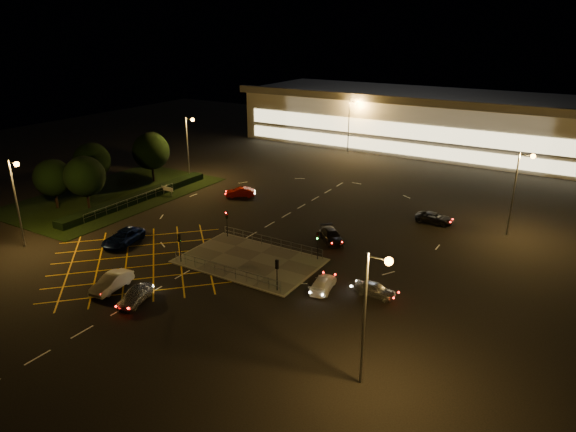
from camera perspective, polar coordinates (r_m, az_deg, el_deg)
The scene contains 27 objects.
ground at distance 57.24m, azimuth -4.76°, elevation -3.84°, with size 180.00×180.00×0.00m, color black.
pedestrian_island at distance 54.68m, azimuth -4.29°, elevation -4.98°, with size 14.00×9.00×0.12m, color #4C4944.
grass_verge at distance 79.59m, azimuth -18.74°, elevation 2.24°, with size 18.00×30.00×0.08m, color black.
hedge at distance 75.81m, azimuth -16.31°, elevation 1.99°, with size 2.00×26.00×1.00m, color black.
supermarket at distance 109.93m, azimuth 14.70°, elevation 10.35°, with size 72.00×26.50×10.50m.
streetlight_sw at distance 62.85m, azimuth -27.92°, elevation 2.41°, with size 1.78×0.56×10.03m.
streetlight_se at distance 34.37m, azimuth 9.25°, elevation -9.43°, with size 1.78×0.56×10.03m.
streetlight_nw at distance 82.82m, azimuth -10.92°, elevation 8.34°, with size 1.78×0.56×10.03m.
streetlight_ne at distance 64.55m, azimuth 24.31°, elevation 3.42°, with size 1.78×0.56×10.03m.
streetlight_far_left at distance 100.11m, azimuth 7.01°, elevation 10.63°, with size 1.78×0.56×10.03m.
signal_sw at distance 54.48m, azimuth -11.96°, elevation -2.83°, with size 0.28×0.30×3.15m.
signal_se at distance 47.66m, azimuth -1.23°, elevation -5.88°, with size 0.28×0.30×3.15m.
signal_nw at distance 60.04m, azimuth -6.81°, elevation -0.28°, with size 0.28×0.30×3.15m.
signal_ne at distance 53.93m, azimuth 3.33°, elevation -2.64°, with size 0.28×0.30×3.15m.
tree_a at distance 75.42m, azimuth -24.68°, elevation 3.87°, with size 5.04×5.04×6.86m.
tree_b at distance 81.41m, azimuth -20.96°, elevation 5.75°, with size 5.40×5.40×7.35m.
tree_c at distance 83.41m, azimuth -14.98°, elevation 6.97°, with size 5.76×5.76×7.84m.
tree_d at distance 91.89m, azimuth -14.89°, elevation 7.59°, with size 4.68×4.68×6.37m.
tree_e at distance 73.26m, azimuth -21.65°, elevation 4.11°, with size 5.40×5.40×7.35m.
car_near_silver at distance 48.60m, azimuth -16.65°, elevation -8.46°, with size 1.70×4.22×1.44m, color #A5A7AD.
car_queue_white at distance 51.52m, azimuth -18.99°, elevation -6.96°, with size 1.60×4.58×1.51m, color silver.
car_left_blue at distance 61.37m, azimuth -17.86°, elevation -2.29°, with size 2.60×5.64×1.57m, color #0A1541.
car_far_dkgrey at distance 59.39m, azimuth 4.85°, elevation -2.18°, with size 1.93×4.76×1.38m, color black.
car_right_silver at distance 48.37m, azimuth 9.60°, elevation -8.04°, with size 1.58×3.93×1.34m, color #A7AAAE.
car_circ_red at distance 74.77m, azimuth -5.33°, elevation 2.65°, with size 1.47×4.20×1.38m, color #98110B.
car_east_grey at distance 67.21m, azimuth 15.98°, elevation -0.21°, with size 2.16×4.69×1.30m, color black.
car_approach_white at distance 48.87m, azimuth 3.90°, elevation -7.50°, with size 1.78×4.38×1.27m, color silver.
Camera 1 is at (31.02, -41.91, 23.60)m, focal length 32.00 mm.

